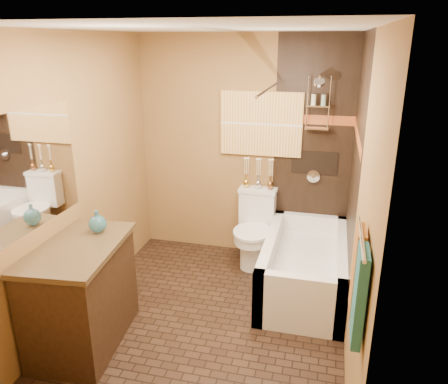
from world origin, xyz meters
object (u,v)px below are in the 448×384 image
(vanity, at_px, (82,294))
(bathtub, at_px, (304,270))
(sunset_painting, at_px, (261,124))
(toilet, at_px, (254,229))

(vanity, bearing_deg, bathtub, 30.22)
(sunset_painting, relative_size, toilet, 1.08)
(vanity, bearing_deg, toilet, 50.82)
(bathtub, xyz_separation_m, vanity, (-1.72, -1.25, 0.23))
(sunset_painting, height_order, toilet, sunset_painting)
(bathtub, height_order, toilet, toilet)
(bathtub, distance_m, vanity, 2.14)
(sunset_painting, height_order, bathtub, sunset_painting)
(sunset_painting, distance_m, bathtub, 1.63)
(sunset_painting, xyz_separation_m, bathtub, (0.60, -0.73, -1.33))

